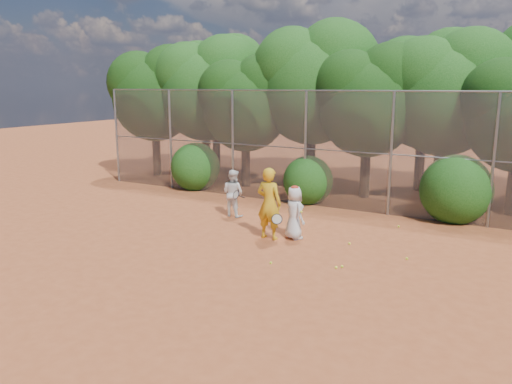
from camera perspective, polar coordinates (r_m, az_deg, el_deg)
The scene contains 23 objects.
ground at distance 12.40m, azimuth -1.69°, elevation -7.58°, with size 80.00×80.00×0.00m, color #9B4723.
fence_back at distance 17.26m, azimuth 8.34°, elevation 4.92°, with size 20.05×0.09×4.03m.
tree_0 at distance 23.77m, azimuth -11.41°, elevation 11.30°, with size 4.38×3.81×6.00m.
tree_1 at distance 22.63m, azimuth -5.67°, elevation 12.03°, with size 4.64×4.03×6.35m.
tree_2 at distance 20.69m, azimuth -1.04°, elevation 10.47°, with size 3.99×3.47×5.47m.
tree_3 at distance 20.45m, azimuth 6.66°, elevation 12.65°, with size 4.89×4.26×6.70m.
tree_4 at distance 19.03m, azimuth 12.92°, elevation 10.56°, with size 4.19×3.64×5.73m.
tree_5 at distance 19.25m, azimuth 20.95°, elevation 10.95°, with size 4.51×3.92×6.17m.
tree_9 at distance 25.09m, azimuth -4.49°, elevation 12.45°, with size 4.83×4.20×6.62m.
tree_10 at distance 22.87m, azimuth 6.53°, elevation 13.17°, with size 5.15×4.48×7.06m.
tree_11 at distance 21.00m, azimuth 18.93°, elevation 11.44°, with size 4.64×4.03×6.35m.
bush_0 at distance 20.51m, azimuth -6.94°, elevation 3.12°, with size 2.00×2.00×2.00m, color #164411.
bush_1 at distance 18.04m, azimuth 5.97°, elevation 1.59°, with size 1.80×1.80×1.80m, color #164411.
bush_2 at distance 16.69m, azimuth 21.90°, elevation 0.61°, with size 2.20×2.20×2.20m, color #164411.
player_yellow at distance 13.68m, azimuth 1.50°, elevation -1.32°, with size 0.89×0.59×2.00m.
player_teen at distance 13.78m, azimuth 4.40°, elevation -2.34°, with size 0.86×0.79×1.50m.
player_white at distance 16.12m, azimuth -2.64°, elevation -0.12°, with size 0.87×0.76×1.53m.
ball_0 at distance 11.93m, azimuth 9.81°, elevation -8.40°, with size 0.07×0.07×0.07m, color yellow.
ball_1 at distance 13.63m, azimuth 10.64°, elevation -5.81°, with size 0.07×0.07×0.07m, color yellow.
ball_2 at distance 11.85m, azimuth 9.14°, elevation -8.51°, with size 0.07×0.07×0.07m, color yellow.
ball_3 at distance 12.81m, azimuth 16.87°, elevation -7.30°, with size 0.07×0.07×0.07m, color yellow.
ball_4 at distance 12.00m, azimuth 1.70°, elevation -8.09°, with size 0.07×0.07×0.07m, color yellow.
ball_5 at distance 15.57m, azimuth 16.00°, elevation -3.80°, with size 0.07×0.07×0.07m, color yellow.
Camera 1 is at (6.07, -9.97, 4.18)m, focal length 35.00 mm.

